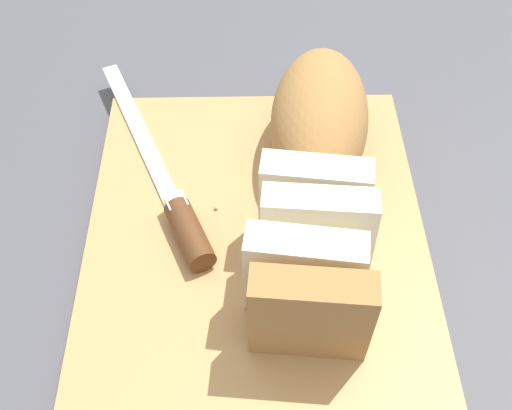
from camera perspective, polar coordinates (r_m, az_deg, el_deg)
The scene contains 7 objects.
ground_plane at distance 0.60m, azimuth 0.00°, elevation -3.30°, with size 3.00×3.00×0.00m, color #4C4C51.
cutting_board at distance 0.59m, azimuth 0.00°, elevation -2.62°, with size 0.36×0.30×0.02m, color tan.
bread_loaf at distance 0.57m, azimuth 5.47°, elevation 3.77°, with size 0.33×0.12×0.09m.
bread_knife at distance 0.58m, azimuth -7.08°, elevation -0.35°, with size 0.29×0.15×0.02m.
crumb_near_knife at distance 0.59m, azimuth -3.62°, elevation -0.29°, with size 0.00×0.00×0.00m, color tan.
crumb_near_loaf at distance 0.62m, azimuth 1.14°, elevation 3.18°, with size 0.01×0.01×0.01m, color tan.
crumb_stray_left at distance 0.60m, azimuth 2.59°, elevation 0.67°, with size 0.01×0.01×0.01m, color tan.
Camera 1 is at (0.36, 0.01, 0.48)m, focal length 44.51 mm.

